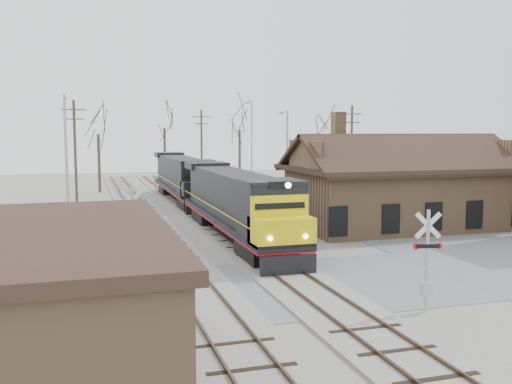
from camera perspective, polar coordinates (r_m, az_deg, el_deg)
ground at (r=24.97m, az=4.41°, el=-9.27°), size 140.00×140.00×0.00m
road at (r=24.96m, az=4.41°, el=-9.24°), size 60.00×9.00×0.03m
track_main at (r=38.99m, az=-3.61°, el=-3.54°), size 3.40×90.00×0.24m
track_siding at (r=38.23m, az=-10.20°, el=-3.83°), size 3.40×90.00×0.24m
depot at (r=40.41m, az=14.17°, el=-0.02°), size 15.20×9.31×7.90m
locomotive_lead at (r=34.32m, az=-1.90°, el=-1.18°), size 2.88×19.29×4.28m
locomotive_trailing at (r=53.36m, az=-7.32°, el=1.41°), size 2.88×19.29×4.05m
crossbuck_near at (r=21.84m, az=16.72°, el=-6.91°), size 1.07×0.33×3.79m
crossbuck_far at (r=27.42m, az=-12.22°, el=-3.98°), size 1.14×0.30×3.98m
streetlight_a at (r=37.98m, az=-18.45°, el=3.37°), size 0.25×2.04×8.90m
streetlight_b at (r=47.62m, az=3.07°, el=3.79°), size 0.25×2.04×8.27m
streetlight_c at (r=62.06m, az=-0.47°, el=5.08°), size 0.25×2.04×9.82m
utility_pole_a at (r=51.44m, az=-17.63°, el=3.86°), size 2.00×0.24×9.21m
utility_pole_b at (r=67.04m, az=-5.46°, el=4.52°), size 2.00×0.24×9.02m
utility_pole_c at (r=55.66m, az=9.52°, el=4.12°), size 2.00×0.24×9.01m
tree_b at (r=63.42m, az=-15.53°, el=6.52°), size 4.17×4.17×10.21m
tree_c at (r=72.83m, az=-9.16°, el=7.28°), size 4.66×4.66×11.42m
tree_d at (r=68.58m, az=-1.66°, el=7.14°), size 4.47×4.47×10.95m
tree_e at (r=65.64m, az=6.73°, el=6.04°), size 3.74×3.74×9.17m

